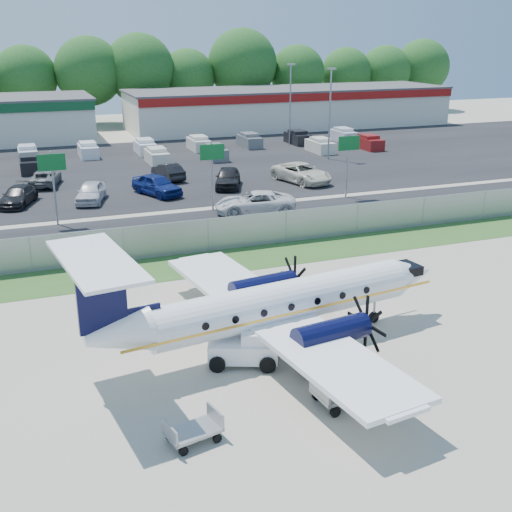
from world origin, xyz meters
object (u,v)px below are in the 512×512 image
object	(u,v)px
baggage_cart_near	(193,430)
aircraft	(276,304)
baggage_cart_far	(345,390)
pushback_tug	(247,346)

from	to	relation	value
baggage_cart_near	aircraft	bearing A→B (deg)	46.10
baggage_cart_near	baggage_cart_far	bearing A→B (deg)	3.09
baggage_cart_near	baggage_cart_far	world-z (taller)	baggage_cart_far
aircraft	pushback_tug	xyz separation A→B (m)	(-1.51, -0.72, -1.27)
baggage_cart_near	baggage_cart_far	xyz separation A→B (m)	(5.56, 0.30, 0.11)
pushback_tug	baggage_cart_far	xyz separation A→B (m)	(2.19, -4.05, -0.17)
aircraft	pushback_tug	distance (m)	2.10
aircraft	baggage_cart_near	size ratio (longest dim) A/B	8.75
aircraft	baggage_cart_far	xyz separation A→B (m)	(0.68, -4.77, -1.44)
pushback_tug	baggage_cart_far	world-z (taller)	pushback_tug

